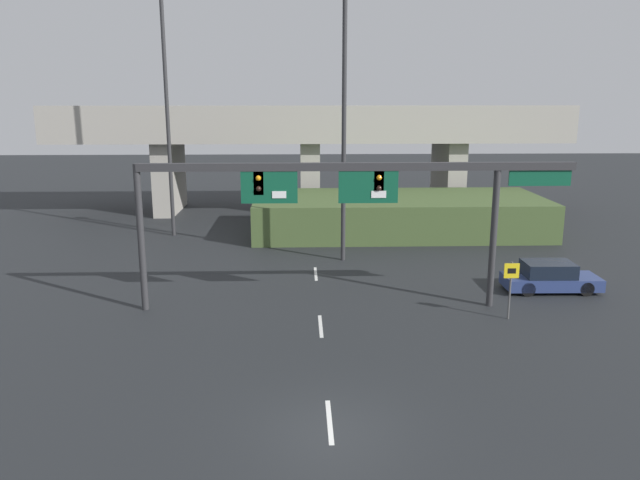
{
  "coord_description": "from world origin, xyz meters",
  "views": [
    {
      "loc": [
        -0.77,
        -15.14,
        8.73
      ],
      "look_at": [
        0.0,
        8.35,
        3.26
      ],
      "focal_mm": 35.0,
      "sensor_mm": 36.0,
      "label": 1
    }
  ],
  "objects_px": {
    "highway_light_pole_near": "(167,110)",
    "parked_sedan_near_right": "(550,277)",
    "highway_light_pole_far": "(344,124)",
    "signal_gantry": "(345,190)",
    "speed_limit_sign": "(511,282)"
  },
  "relations": [
    {
      "from": "highway_light_pole_near",
      "to": "parked_sedan_near_right",
      "type": "bearing_deg",
      "value": -32.15
    },
    {
      "from": "signal_gantry",
      "to": "highway_light_pole_far",
      "type": "xyz_separation_m",
      "value": [
        0.47,
        7.77,
        2.28
      ]
    },
    {
      "from": "signal_gantry",
      "to": "parked_sedan_near_right",
      "type": "relative_size",
      "value": 4.17
    },
    {
      "from": "speed_limit_sign",
      "to": "highway_light_pole_far",
      "type": "height_order",
      "value": "highway_light_pole_far"
    },
    {
      "from": "parked_sedan_near_right",
      "to": "speed_limit_sign",
      "type": "bearing_deg",
      "value": -129.58
    },
    {
      "from": "speed_limit_sign",
      "to": "parked_sedan_near_right",
      "type": "distance_m",
      "value": 4.84
    },
    {
      "from": "highway_light_pole_near",
      "to": "parked_sedan_near_right",
      "type": "relative_size",
      "value": 3.51
    },
    {
      "from": "speed_limit_sign",
      "to": "parked_sedan_near_right",
      "type": "xyz_separation_m",
      "value": [
        3.09,
        3.62,
        -0.91
      ]
    },
    {
      "from": "speed_limit_sign",
      "to": "highway_light_pole_near",
      "type": "xyz_separation_m",
      "value": [
        -16.37,
        15.85,
        6.32
      ]
    },
    {
      "from": "speed_limit_sign",
      "to": "highway_light_pole_far",
      "type": "relative_size",
      "value": 0.17
    },
    {
      "from": "highway_light_pole_far",
      "to": "parked_sedan_near_right",
      "type": "height_order",
      "value": "highway_light_pole_far"
    },
    {
      "from": "signal_gantry",
      "to": "parked_sedan_near_right",
      "type": "xyz_separation_m",
      "value": [
        9.54,
        1.98,
        -4.37
      ]
    },
    {
      "from": "signal_gantry",
      "to": "highway_light_pole_near",
      "type": "xyz_separation_m",
      "value": [
        -9.92,
        14.21,
        2.86
      ]
    },
    {
      "from": "highway_light_pole_far",
      "to": "parked_sedan_near_right",
      "type": "bearing_deg",
      "value": -32.56
    },
    {
      "from": "signal_gantry",
      "to": "highway_light_pole_far",
      "type": "bearing_deg",
      "value": 86.56
    }
  ]
}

